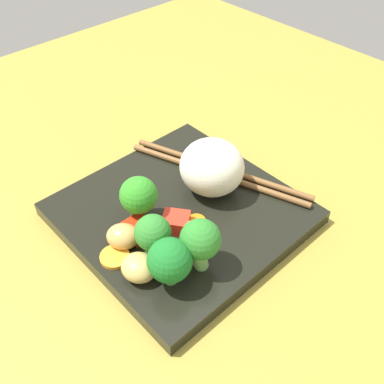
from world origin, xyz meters
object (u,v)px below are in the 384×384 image
object	(u,v)px
broccoli_floret_1	(138,197)
carrot_slice_3	(115,257)
rice_mound	(210,166)
square_plate	(181,213)
chopstick_pair	(219,171)

from	to	relation	value
broccoli_floret_1	carrot_slice_3	size ratio (longest dim) A/B	1.91
broccoli_floret_1	rice_mound	bearing A→B (deg)	-98.02
rice_mound	carrot_slice_3	size ratio (longest dim) A/B	2.47
square_plate	rice_mound	distance (cm)	6.57
square_plate	chopstick_pair	size ratio (longest dim) A/B	1.04
broccoli_floret_1	chopstick_pair	xyz separation A→B (cm)	(-0.32, -12.33, -3.31)
rice_mound	broccoli_floret_1	world-z (taller)	rice_mound
rice_mound	carrot_slice_3	bearing A→B (deg)	94.34
rice_mound	carrot_slice_3	xyz separation A→B (cm)	(-1.14, 15.08, -3.18)
chopstick_pair	carrot_slice_3	bearing A→B (deg)	77.56
rice_mound	carrot_slice_3	world-z (taller)	rice_mound
broccoli_floret_1	carrot_slice_3	world-z (taller)	broccoli_floret_1
rice_mound	chopstick_pair	size ratio (longest dim) A/B	0.33
square_plate	rice_mound	world-z (taller)	rice_mound
chopstick_pair	broccoli_floret_1	bearing A→B (deg)	69.08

